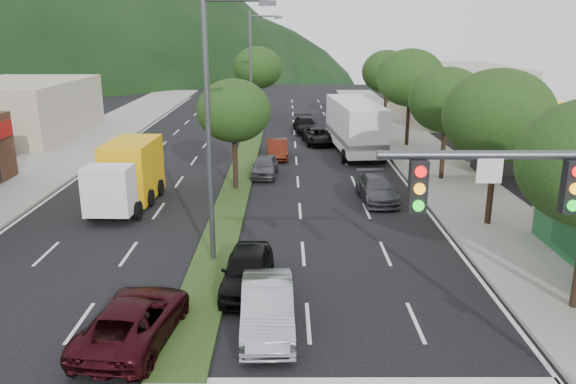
{
  "coord_description": "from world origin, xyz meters",
  "views": [
    {
      "loc": [
        2.85,
        -12.14,
        8.65
      ],
      "look_at": [
        2.9,
        9.93,
        2.23
      ],
      "focal_mm": 35.0,
      "sensor_mm": 36.0,
      "label": 1
    }
  ],
  "objects_px": {
    "tree_med_near": "(234,111)",
    "car_queue_d": "(317,136)",
    "box_truck": "(128,176)",
    "tree_r_c": "(447,100)",
    "tree_r_b": "(498,116)",
    "streetlight_near": "(213,118)",
    "car_queue_c": "(277,149)",
    "tree_r_e": "(387,72)",
    "car_queue_e": "(265,166)",
    "tree_r_d": "(410,78)",
    "sedan_silver": "(268,307)",
    "motorhome": "(354,125)",
    "streetlight_mid": "(253,69)",
    "car_queue_b": "(377,189)",
    "tree_med_far": "(258,68)",
    "suv_maroon": "(134,320)",
    "car_queue_a": "(248,270)",
    "car_queue_f": "(306,125)"
  },
  "relations": [
    {
      "from": "tree_med_near",
      "to": "car_queue_d",
      "type": "xyz_separation_m",
      "value": [
        5.23,
        13.08,
        -3.83
      ]
    },
    {
      "from": "box_truck",
      "to": "tree_r_c",
      "type": "bearing_deg",
      "value": -162.68
    },
    {
      "from": "tree_r_b",
      "to": "car_queue_d",
      "type": "relative_size",
      "value": 1.62
    },
    {
      "from": "streetlight_near",
      "to": "car_queue_c",
      "type": "height_order",
      "value": "streetlight_near"
    },
    {
      "from": "tree_r_e",
      "to": "car_queue_e",
      "type": "xyz_separation_m",
      "value": [
        -10.5,
        -18.92,
        -4.26
      ]
    },
    {
      "from": "streetlight_near",
      "to": "car_queue_e",
      "type": "distance_m",
      "value": 14.04
    },
    {
      "from": "tree_r_d",
      "to": "tree_r_e",
      "type": "relative_size",
      "value": 1.07
    },
    {
      "from": "tree_r_e",
      "to": "sedan_silver",
      "type": "distance_m",
      "value": 38.61
    },
    {
      "from": "streetlight_near",
      "to": "motorhome",
      "type": "height_order",
      "value": "streetlight_near"
    },
    {
      "from": "tree_med_near",
      "to": "car_queue_d",
      "type": "distance_m",
      "value": 14.6
    },
    {
      "from": "streetlight_mid",
      "to": "tree_r_c",
      "type": "bearing_deg",
      "value": -47.78
    },
    {
      "from": "car_queue_d",
      "to": "car_queue_e",
      "type": "xyz_separation_m",
      "value": [
        -3.73,
        -10.0,
        0.04
      ]
    },
    {
      "from": "streetlight_near",
      "to": "box_truck",
      "type": "height_order",
      "value": "streetlight_near"
    },
    {
      "from": "car_queue_b",
      "to": "box_truck",
      "type": "bearing_deg",
      "value": -179.75
    },
    {
      "from": "tree_r_b",
      "to": "car_queue_d",
      "type": "bearing_deg",
      "value": 109.54
    },
    {
      "from": "tree_med_far",
      "to": "box_truck",
      "type": "relative_size",
      "value": 1.07
    },
    {
      "from": "tree_med_far",
      "to": "car_queue_e",
      "type": "height_order",
      "value": "tree_med_far"
    },
    {
      "from": "suv_maroon",
      "to": "car_queue_e",
      "type": "height_order",
      "value": "suv_maroon"
    },
    {
      "from": "tree_med_near",
      "to": "box_truck",
      "type": "distance_m",
      "value": 6.52
    },
    {
      "from": "tree_r_b",
      "to": "car_queue_a",
      "type": "distance_m",
      "value": 13.05
    },
    {
      "from": "box_truck",
      "to": "car_queue_b",
      "type": "bearing_deg",
      "value": -174.9
    },
    {
      "from": "tree_r_b",
      "to": "car_queue_a",
      "type": "height_order",
      "value": "tree_r_b"
    },
    {
      "from": "tree_med_far",
      "to": "car_queue_c",
      "type": "xyz_separation_m",
      "value": [
        2.18,
        -17.92,
        -4.36
      ]
    },
    {
      "from": "tree_r_b",
      "to": "tree_med_far",
      "type": "xyz_separation_m",
      "value": [
        -12.0,
        32.0,
        -0.03
      ]
    },
    {
      "from": "tree_med_far",
      "to": "streetlight_mid",
      "type": "height_order",
      "value": "streetlight_mid"
    },
    {
      "from": "tree_med_near",
      "to": "car_queue_a",
      "type": "distance_m",
      "value": 13.05
    },
    {
      "from": "streetlight_near",
      "to": "motorhome",
      "type": "xyz_separation_m",
      "value": [
        7.53,
        20.05,
        -3.62
      ]
    },
    {
      "from": "car_queue_b",
      "to": "car_queue_e",
      "type": "distance_m",
      "value": 7.9
    },
    {
      "from": "tree_r_d",
      "to": "motorhome",
      "type": "xyz_separation_m",
      "value": [
        -4.26,
        -1.95,
        -3.22
      ]
    },
    {
      "from": "box_truck",
      "to": "car_queue_d",
      "type": "bearing_deg",
      "value": -121.31
    },
    {
      "from": "tree_r_d",
      "to": "car_queue_b",
      "type": "height_order",
      "value": "tree_r_d"
    },
    {
      "from": "sedan_silver",
      "to": "box_truck",
      "type": "distance_m",
      "value": 14.58
    },
    {
      "from": "streetlight_near",
      "to": "car_queue_d",
      "type": "relative_size",
      "value": 2.33
    },
    {
      "from": "tree_r_d",
      "to": "streetlight_mid",
      "type": "distance_m",
      "value": 12.18
    },
    {
      "from": "tree_med_far",
      "to": "car_queue_e",
      "type": "relative_size",
      "value": 1.86
    },
    {
      "from": "tree_r_b",
      "to": "tree_r_c",
      "type": "relative_size",
      "value": 1.07
    },
    {
      "from": "car_queue_a",
      "to": "car_queue_e",
      "type": "xyz_separation_m",
      "value": [
        0.0,
        15.5,
        -0.07
      ]
    },
    {
      "from": "tree_r_d",
      "to": "sedan_silver",
      "type": "relative_size",
      "value": 1.65
    },
    {
      "from": "motorhome",
      "to": "car_queue_e",
      "type": "bearing_deg",
      "value": -136.63
    },
    {
      "from": "streetlight_near",
      "to": "car_queue_f",
      "type": "bearing_deg",
      "value": 81.36
    },
    {
      "from": "tree_r_c",
      "to": "tree_r_e",
      "type": "relative_size",
      "value": 0.97
    },
    {
      "from": "tree_r_e",
      "to": "suv_maroon",
      "type": "distance_m",
      "value": 40.34
    },
    {
      "from": "tree_med_near",
      "to": "car_queue_a",
      "type": "relative_size",
      "value": 1.45
    },
    {
      "from": "tree_r_e",
      "to": "car_queue_c",
      "type": "xyz_separation_m",
      "value": [
        -9.82,
        -13.92,
        -4.25
      ]
    },
    {
      "from": "suv_maroon",
      "to": "car_queue_c",
      "type": "distance_m",
      "value": 24.14
    },
    {
      "from": "tree_r_e",
      "to": "streetlight_mid",
      "type": "xyz_separation_m",
      "value": [
        -11.79,
        -7.0,
        0.69
      ]
    },
    {
      "from": "suv_maroon",
      "to": "car_queue_a",
      "type": "xyz_separation_m",
      "value": [
        3.02,
        3.35,
        0.04
      ]
    },
    {
      "from": "tree_r_b",
      "to": "tree_med_far",
      "type": "distance_m",
      "value": 34.18
    },
    {
      "from": "tree_r_e",
      "to": "motorhome",
      "type": "xyz_separation_m",
      "value": [
        -4.26,
        -11.95,
        -2.93
      ]
    },
    {
      "from": "tree_r_d",
      "to": "car_queue_e",
      "type": "distance_m",
      "value": 14.51
    }
  ]
}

